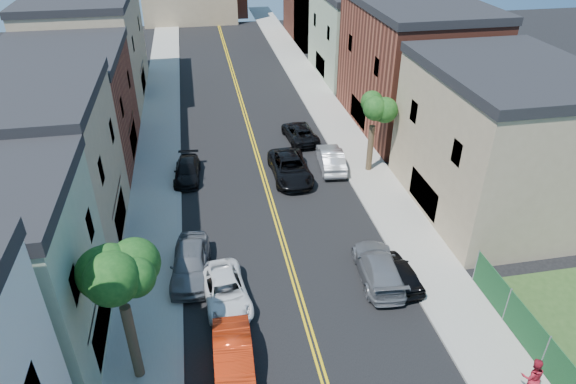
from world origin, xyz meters
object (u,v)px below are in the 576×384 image
red_sedan (234,361)px  pedestrian_right (532,377)px  dark_car_right_far (300,133)px  silver_car_right (331,158)px  black_car_right (399,272)px  grey_car_right (378,267)px  white_pickup (225,291)px  grey_car_left (190,263)px  black_car_left (187,171)px  black_suv_lane (290,168)px

red_sedan → pedestrian_right: pedestrian_right is taller
dark_car_right_far → silver_car_right: bearing=99.4°
black_car_right → grey_car_right: bearing=-29.7°
black_car_right → silver_car_right: 13.21m
white_pickup → pedestrian_right: pedestrian_right is taller
black_car_right → pedestrian_right: 8.26m
silver_car_right → pedestrian_right: (3.03, -20.98, 0.32)m
grey_car_left → grey_car_right: 10.24m
black_car_left → silver_car_right: (10.72, -0.36, 0.15)m
red_sedan → white_pickup: red_sedan is taller
black_car_left → grey_car_right: (10.02, -13.09, 0.12)m
grey_car_right → red_sedan: bearing=35.5°
silver_car_right → black_car_right: bearing=96.8°
black_car_left → grey_car_left: bearing=-85.3°
white_pickup → pedestrian_right: bearing=-39.7°
red_sedan → black_car_right: red_sedan is taller
black_car_right → silver_car_right: size_ratio=0.82×
black_car_left → white_pickup: bearing=-78.1°
red_sedan → silver_car_right: (9.02, 17.63, -0.01)m
grey_car_left → black_car_left: grey_car_left is taller
silver_car_right → black_suv_lane: bearing=20.8°
red_sedan → silver_car_right: red_sedan is taller
white_pickup → grey_car_right: size_ratio=0.92×
grey_car_right → white_pickup: bearing=6.8°
black_car_right → silver_car_right: bearing=-92.9°
grey_car_right → silver_car_right: (0.70, 12.74, 0.03)m
red_sedan → dark_car_right_far: size_ratio=0.98×
black_car_left → black_suv_lane: (7.42, -1.25, 0.15)m
grey_car_left → pedestrian_right: 17.23m
grey_car_right → dark_car_right_far: 17.96m
red_sedan → black_car_right: size_ratio=1.24×
silver_car_right → black_suv_lane: black_suv_lane is taller
grey_car_right → black_car_right: 1.10m
black_car_left → pedestrian_right: pedestrian_right is taller
pedestrian_right → white_pickup: bearing=-14.9°
red_sedan → grey_car_left: 7.24m
white_pickup → dark_car_right_far: bearing=60.9°
silver_car_right → black_suv_lane: (-3.29, -0.90, 0.01)m
pedestrian_right → grey_car_right: bearing=-47.1°
dark_car_right_far → black_suv_lane: (-1.99, -6.11, 0.11)m
dark_car_right_far → black_car_right: bearing=90.2°
red_sedan → black_suv_lane: red_sedan is taller
grey_car_right → pedestrian_right: pedestrian_right is taller
silver_car_right → red_sedan: bearing=68.5°
grey_car_right → silver_car_right: bearing=-88.1°
red_sedan → black_car_right: (9.30, 4.42, -0.13)m
white_pickup → dark_car_right_far: dark_car_right_far is taller
black_car_right → grey_car_left: bearing=-17.4°
grey_car_right → black_suv_lane: black_suv_lane is taller
black_car_right → dark_car_right_far: size_ratio=0.79×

